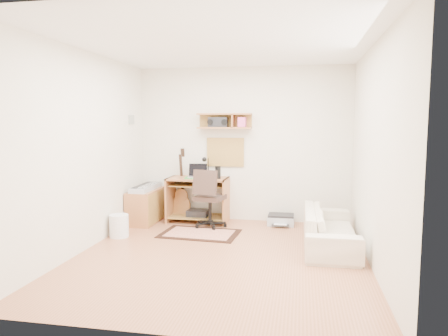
% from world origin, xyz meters
% --- Properties ---
extents(floor, '(3.60, 4.00, 0.01)m').
position_xyz_m(floor, '(0.00, 0.00, -0.01)').
color(floor, '#B3704A').
rests_on(floor, ground).
extents(ceiling, '(3.60, 4.00, 0.01)m').
position_xyz_m(ceiling, '(0.00, 0.00, 2.60)').
color(ceiling, white).
rests_on(ceiling, ground).
extents(back_wall, '(3.60, 0.01, 2.60)m').
position_xyz_m(back_wall, '(0.00, 2.00, 1.30)').
color(back_wall, silver).
rests_on(back_wall, ground).
extents(left_wall, '(0.01, 4.00, 2.60)m').
position_xyz_m(left_wall, '(-1.80, 0.00, 1.30)').
color(left_wall, silver).
rests_on(left_wall, ground).
extents(right_wall, '(0.01, 4.00, 2.60)m').
position_xyz_m(right_wall, '(1.80, 0.00, 1.30)').
color(right_wall, silver).
rests_on(right_wall, ground).
extents(wall_shelf, '(0.90, 0.25, 0.26)m').
position_xyz_m(wall_shelf, '(-0.30, 1.88, 1.70)').
color(wall_shelf, '#B26E3E').
rests_on(wall_shelf, back_wall).
extents(cork_board, '(0.64, 0.03, 0.49)m').
position_xyz_m(cork_board, '(-0.30, 1.98, 1.17)').
color(cork_board, tan).
rests_on(cork_board, back_wall).
extents(wall_photo, '(0.02, 0.20, 0.15)m').
position_xyz_m(wall_photo, '(-1.79, 1.50, 1.72)').
color(wall_photo, '#4C8CBF').
rests_on(wall_photo, left_wall).
extents(desk, '(1.00, 0.55, 0.75)m').
position_xyz_m(desk, '(-0.72, 1.73, 0.38)').
color(desk, '#B26E3E').
rests_on(desk, floor).
extents(laptop, '(0.34, 0.34, 0.24)m').
position_xyz_m(laptop, '(-0.73, 1.71, 0.87)').
color(laptop, silver).
rests_on(laptop, desk).
extents(speaker, '(0.09, 0.09, 0.21)m').
position_xyz_m(speaker, '(-0.37, 1.68, 0.85)').
color(speaker, black).
rests_on(speaker, desk).
extents(desk_lamp, '(0.11, 0.11, 0.34)m').
position_xyz_m(desk_lamp, '(-0.58, 1.87, 0.92)').
color(desk_lamp, black).
rests_on(desk_lamp, desk).
extents(pencil_cup, '(0.06, 0.06, 0.09)m').
position_xyz_m(pencil_cup, '(-0.42, 1.83, 0.80)').
color(pencil_cup, '#2D5488').
rests_on(pencil_cup, desk).
extents(boombox, '(0.32, 0.15, 0.17)m').
position_xyz_m(boombox, '(-0.40, 1.87, 1.68)').
color(boombox, black).
rests_on(boombox, wall_shelf).
extents(rug, '(1.20, 0.84, 0.02)m').
position_xyz_m(rug, '(-0.51, 0.96, 0.01)').
color(rug, beige).
rests_on(rug, floor).
extents(task_chair, '(0.56, 0.56, 0.96)m').
position_xyz_m(task_chair, '(-0.44, 1.40, 0.48)').
color(task_chair, '#35261F').
rests_on(task_chair, floor).
extents(cabinet, '(0.40, 0.90, 0.55)m').
position_xyz_m(cabinet, '(-1.58, 1.55, 0.28)').
color(cabinet, '#B26E3E').
rests_on(cabinet, floor).
extents(music_keyboard, '(0.27, 0.87, 0.08)m').
position_xyz_m(music_keyboard, '(-1.58, 1.55, 0.59)').
color(music_keyboard, '#B2B5BA').
rests_on(music_keyboard, cabinet).
extents(guitar, '(0.33, 0.21, 1.23)m').
position_xyz_m(guitar, '(-1.06, 1.86, 0.62)').
color(guitar, '#AC6B34').
rests_on(guitar, floor).
extents(waste_basket, '(0.34, 0.34, 0.33)m').
position_xyz_m(waste_basket, '(-1.63, 0.59, 0.17)').
color(waste_basket, white).
rests_on(waste_basket, floor).
extents(printer, '(0.43, 0.34, 0.16)m').
position_xyz_m(printer, '(0.67, 1.76, 0.08)').
color(printer, '#A5A8AA').
rests_on(printer, floor).
extents(sofa, '(0.51, 1.73, 0.68)m').
position_xyz_m(sofa, '(1.38, 0.68, 0.34)').
color(sofa, beige).
rests_on(sofa, floor).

